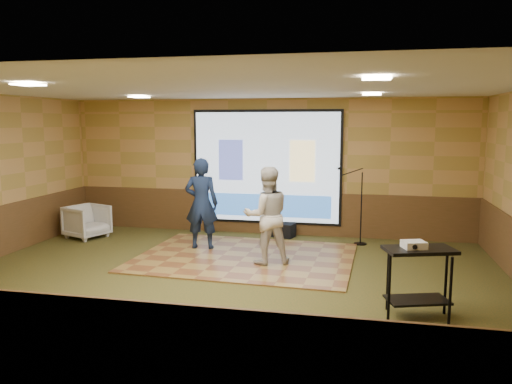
% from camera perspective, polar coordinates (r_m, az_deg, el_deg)
% --- Properties ---
extents(ground, '(9.00, 9.00, 0.00)m').
position_cam_1_polar(ground, '(8.01, -3.58, -10.10)').
color(ground, '#2C3A1A').
rests_on(ground, ground).
extents(room_shell, '(9.04, 7.04, 3.02)m').
position_cam_1_polar(room_shell, '(7.63, -3.72, 5.03)').
color(room_shell, tan).
rests_on(room_shell, ground).
extents(wainscot_back, '(9.00, 0.04, 0.95)m').
position_cam_1_polar(wainscot_back, '(11.19, 1.20, -2.37)').
color(wainscot_back, '#4F381A').
rests_on(wainscot_back, ground).
extents(wainscot_front, '(9.00, 0.04, 0.95)m').
position_cam_1_polar(wainscot_front, '(4.81, -15.38, -17.02)').
color(wainscot_front, '#4F381A').
rests_on(wainscot_front, ground).
extents(projector_screen, '(3.32, 0.06, 2.52)m').
position_cam_1_polar(projector_screen, '(11.01, 1.18, 2.72)').
color(projector_screen, black).
rests_on(projector_screen, room_shell).
extents(downlight_nw, '(0.32, 0.32, 0.02)m').
position_cam_1_polar(downlight_nw, '(10.09, -13.21, 10.53)').
color(downlight_nw, beige).
rests_on(downlight_nw, room_shell).
extents(downlight_ne, '(0.32, 0.32, 0.02)m').
position_cam_1_polar(downlight_ne, '(9.14, 13.10, 10.82)').
color(downlight_ne, beige).
rests_on(downlight_ne, room_shell).
extents(downlight_sw, '(0.32, 0.32, 0.02)m').
position_cam_1_polar(downlight_sw, '(7.24, -24.59, 11.11)').
color(downlight_sw, beige).
rests_on(downlight_sw, room_shell).
extents(downlight_se, '(0.32, 0.32, 0.02)m').
position_cam_1_polar(downlight_se, '(5.85, 13.62, 12.51)').
color(downlight_se, beige).
rests_on(downlight_se, room_shell).
extents(dance_floor, '(4.01, 3.12, 0.03)m').
position_cam_1_polar(dance_floor, '(9.28, -1.25, -7.47)').
color(dance_floor, olive).
rests_on(dance_floor, ground).
extents(player_left, '(0.70, 0.50, 1.78)m').
position_cam_1_polar(player_left, '(9.76, -6.25, -1.31)').
color(player_left, '#152343').
rests_on(player_left, dance_floor).
extents(player_right, '(1.01, 0.91, 1.70)m').
position_cam_1_polar(player_right, '(8.67, 1.25, -2.70)').
color(player_right, beige).
rests_on(player_right, dance_floor).
extents(av_table, '(0.86, 0.45, 0.91)m').
position_cam_1_polar(av_table, '(6.74, 18.09, -8.45)').
color(av_table, black).
rests_on(av_table, ground).
extents(projector, '(0.33, 0.30, 0.09)m').
position_cam_1_polar(projector, '(6.63, 17.59, -5.75)').
color(projector, white).
rests_on(projector, av_table).
extents(mic_stand, '(0.63, 0.26, 1.60)m').
position_cam_1_polar(mic_stand, '(10.42, 11.59, -3.20)').
color(mic_stand, black).
rests_on(mic_stand, ground).
extents(banquet_chair, '(1.01, 0.99, 0.71)m').
position_cam_1_polar(banquet_chair, '(11.40, -18.75, -3.21)').
color(banquet_chair, gray).
rests_on(banquet_chair, ground).
extents(duffel_bag, '(0.55, 0.44, 0.30)m').
position_cam_1_polar(duffel_bag, '(10.93, 3.12, -4.36)').
color(duffel_bag, black).
rests_on(duffel_bag, ground).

